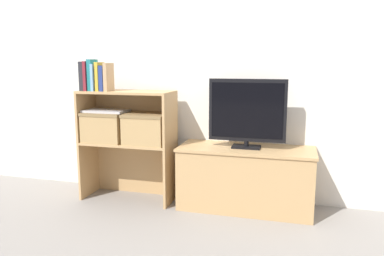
# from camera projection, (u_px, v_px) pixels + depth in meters

# --- Properties ---
(ground_plane) EXTENTS (16.00, 16.00, 0.00)m
(ground_plane) POSITION_uv_depth(u_px,v_px,m) (186.00, 212.00, 2.95)
(ground_plane) COLOR gray
(wall_back) EXTENTS (10.00, 0.05, 2.40)m
(wall_back) POSITION_uv_depth(u_px,v_px,m) (201.00, 58.00, 3.17)
(wall_back) COLOR silver
(wall_back) RESTS_ON ground_plane
(tv_stand) EXTENTS (1.07, 0.43, 0.50)m
(tv_stand) POSITION_uv_depth(u_px,v_px,m) (245.00, 178.00, 2.99)
(tv_stand) COLOR tan
(tv_stand) RESTS_ON ground_plane
(tv) EXTENTS (0.60, 0.14, 0.54)m
(tv) POSITION_uv_depth(u_px,v_px,m) (247.00, 112.00, 2.90)
(tv) COLOR black
(tv) RESTS_ON tv_stand
(bookshelf_lower_tier) EXTENTS (0.78, 0.34, 0.50)m
(bookshelf_lower_tier) POSITION_uv_depth(u_px,v_px,m) (132.00, 161.00, 3.26)
(bookshelf_lower_tier) COLOR tan
(bookshelf_lower_tier) RESTS_ON ground_plane
(bookshelf_upper_tier) EXTENTS (0.78, 0.34, 0.43)m
(bookshelf_upper_tier) POSITION_uv_depth(u_px,v_px,m) (130.00, 109.00, 3.18)
(bookshelf_upper_tier) COLOR tan
(bookshelf_upper_tier) RESTS_ON bookshelf_lower_tier
(book_charcoal) EXTENTS (0.04, 0.13, 0.24)m
(book_charcoal) POSITION_uv_depth(u_px,v_px,m) (85.00, 76.00, 3.11)
(book_charcoal) COLOR #232328
(book_charcoal) RESTS_ON bookshelf_upper_tier
(book_maroon) EXTENTS (0.02, 0.15, 0.24)m
(book_maroon) POSITION_uv_depth(u_px,v_px,m) (89.00, 76.00, 3.10)
(book_maroon) COLOR maroon
(book_maroon) RESTS_ON bookshelf_upper_tier
(book_teal) EXTENTS (0.04, 0.12, 0.26)m
(book_teal) POSITION_uv_depth(u_px,v_px,m) (92.00, 75.00, 3.09)
(book_teal) COLOR #1E7075
(book_teal) RESTS_ON bookshelf_upper_tier
(book_skyblue) EXTENTS (0.02, 0.16, 0.22)m
(book_skyblue) POSITION_uv_depth(u_px,v_px,m) (96.00, 77.00, 3.08)
(book_skyblue) COLOR #709ECC
(book_skyblue) RESTS_ON bookshelf_upper_tier
(book_mustard) EXTENTS (0.03, 0.12, 0.23)m
(book_mustard) POSITION_uv_depth(u_px,v_px,m) (100.00, 77.00, 3.07)
(book_mustard) COLOR gold
(book_mustard) RESTS_ON bookshelf_upper_tier
(book_navy) EXTENTS (0.04, 0.13, 0.21)m
(book_navy) POSITION_uv_depth(u_px,v_px,m) (104.00, 78.00, 3.06)
(book_navy) COLOR navy
(book_navy) RESTS_ON bookshelf_upper_tier
(book_tan) EXTENTS (0.03, 0.14, 0.23)m
(book_tan) POSITION_uv_depth(u_px,v_px,m) (109.00, 77.00, 3.05)
(book_tan) COLOR tan
(book_tan) RESTS_ON bookshelf_upper_tier
(storage_basket_left) EXTENTS (0.35, 0.30, 0.25)m
(storage_basket_left) POSITION_uv_depth(u_px,v_px,m) (107.00, 125.00, 3.19)
(storage_basket_left) COLOR tan
(storage_basket_left) RESTS_ON bookshelf_lower_tier
(storage_basket_right) EXTENTS (0.35, 0.30, 0.25)m
(storage_basket_right) POSITION_uv_depth(u_px,v_px,m) (147.00, 127.00, 3.09)
(storage_basket_right) COLOR tan
(storage_basket_right) RESTS_ON bookshelf_lower_tier
(laptop) EXTENTS (0.36, 0.22, 0.02)m
(laptop) POSITION_uv_depth(u_px,v_px,m) (106.00, 111.00, 3.16)
(laptop) COLOR #BCBCC1
(laptop) RESTS_ON storage_basket_left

